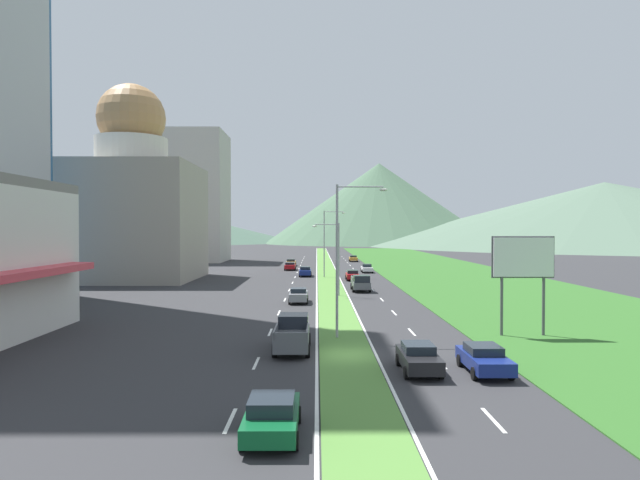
# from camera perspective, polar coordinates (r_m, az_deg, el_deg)

# --- Properties ---
(ground_plane) EXTENTS (600.00, 600.00, 0.00)m
(ground_plane) POSITION_cam_1_polar(r_m,az_deg,el_deg) (32.87, 2.78, -11.90)
(ground_plane) COLOR #2D2D30
(grass_median) EXTENTS (3.20, 240.00, 0.06)m
(grass_median) POSITION_cam_1_polar(r_m,az_deg,el_deg) (92.29, 0.75, -3.46)
(grass_median) COLOR #518438
(grass_median) RESTS_ON ground_plane
(grass_verge_right) EXTENTS (24.00, 240.00, 0.06)m
(grass_verge_right) POSITION_cam_1_polar(r_m,az_deg,el_deg) (94.94, 13.30, -3.36)
(grass_verge_right) COLOR #2D6023
(grass_verge_right) RESTS_ON ground_plane
(lane_dash_left_1) EXTENTS (0.16, 2.80, 0.01)m
(lane_dash_left_1) POSITION_cam_1_polar(r_m,az_deg,el_deg) (22.57, -9.32, -18.03)
(lane_dash_left_1) COLOR silver
(lane_dash_left_1) RESTS_ON ground_plane
(lane_dash_left_2) EXTENTS (0.16, 2.80, 0.01)m
(lane_dash_left_2) POSITION_cam_1_polar(r_m,az_deg,el_deg) (31.22, -6.65, -12.60)
(lane_dash_left_2) COLOR silver
(lane_dash_left_2) RESTS_ON ground_plane
(lane_dash_left_3) EXTENTS (0.16, 2.80, 0.01)m
(lane_dash_left_3) POSITION_cam_1_polar(r_m,az_deg,el_deg) (40.07, -5.20, -9.53)
(lane_dash_left_3) COLOR silver
(lane_dash_left_3) RESTS_ON ground_plane
(lane_dash_left_4) EXTENTS (0.16, 2.80, 0.01)m
(lane_dash_left_4) POSITION_cam_1_polar(r_m,az_deg,el_deg) (49.00, -4.30, -7.57)
(lane_dash_left_4) COLOR silver
(lane_dash_left_4) RESTS_ON ground_plane
(lane_dash_left_5) EXTENTS (0.16, 2.80, 0.01)m
(lane_dash_left_5) POSITION_cam_1_polar(r_m,az_deg,el_deg) (57.98, -3.67, -6.21)
(lane_dash_left_5) COLOR silver
(lane_dash_left_5) RESTS_ON ground_plane
(lane_dash_left_6) EXTENTS (0.16, 2.80, 0.01)m
(lane_dash_left_6) POSITION_cam_1_polar(r_m,az_deg,el_deg) (66.99, -3.22, -5.22)
(lane_dash_left_6) COLOR silver
(lane_dash_left_6) RESTS_ON ground_plane
(lane_dash_left_7) EXTENTS (0.16, 2.80, 0.01)m
(lane_dash_left_7) POSITION_cam_1_polar(r_m,az_deg,el_deg) (76.02, -2.88, -4.47)
(lane_dash_left_7) COLOR silver
(lane_dash_left_7) RESTS_ON ground_plane
(lane_dash_left_8) EXTENTS (0.16, 2.80, 0.01)m
(lane_dash_left_8) POSITION_cam_1_polar(r_m,az_deg,el_deg) (85.06, -2.60, -3.87)
(lane_dash_left_8) COLOR silver
(lane_dash_left_8) RESTS_ON ground_plane
(lane_dash_left_9) EXTENTS (0.16, 2.80, 0.01)m
(lane_dash_left_9) POSITION_cam_1_polar(r_m,az_deg,el_deg) (94.11, -2.39, -3.39)
(lane_dash_left_9) COLOR silver
(lane_dash_left_9) RESTS_ON ground_plane
(lane_dash_left_10) EXTENTS (0.16, 2.80, 0.01)m
(lane_dash_left_10) POSITION_cam_1_polar(r_m,az_deg,el_deg) (103.17, -2.21, -2.99)
(lane_dash_left_10) COLOR silver
(lane_dash_left_10) RESTS_ON ground_plane
(lane_dash_left_11) EXTENTS (0.16, 2.80, 0.01)m
(lane_dash_left_11) POSITION_cam_1_polar(r_m,az_deg,el_deg) (112.23, -2.06, -2.66)
(lane_dash_left_11) COLOR silver
(lane_dash_left_11) RESTS_ON ground_plane
(lane_dash_left_12) EXTENTS (0.16, 2.80, 0.01)m
(lane_dash_left_12) POSITION_cam_1_polar(r_m,az_deg,el_deg) (121.29, -1.93, -2.38)
(lane_dash_left_12) COLOR silver
(lane_dash_left_12) RESTS_ON ground_plane
(lane_dash_left_13) EXTENTS (0.16, 2.80, 0.01)m
(lane_dash_left_13) POSITION_cam_1_polar(r_m,az_deg,el_deg) (130.36, -1.82, -2.13)
(lane_dash_left_13) COLOR silver
(lane_dash_left_13) RESTS_ON ground_plane
(lane_dash_left_14) EXTENTS (0.16, 2.80, 0.01)m
(lane_dash_left_14) POSITION_cam_1_polar(r_m,az_deg,el_deg) (139.43, -1.72, -1.92)
(lane_dash_left_14) COLOR silver
(lane_dash_left_14) RESTS_ON ground_plane
(lane_dash_left_15) EXTENTS (0.16, 2.80, 0.01)m
(lane_dash_left_15) POSITION_cam_1_polar(r_m,az_deg,el_deg) (148.50, -1.64, -1.73)
(lane_dash_left_15) COLOR silver
(lane_dash_left_15) RESTS_ON ground_plane
(lane_dash_right_1) EXTENTS (0.16, 2.80, 0.01)m
(lane_dash_right_1) POSITION_cam_1_polar(r_m,az_deg,el_deg) (23.35, 17.57, -17.41)
(lane_dash_right_1) COLOR silver
(lane_dash_right_1) RESTS_ON ground_plane
(lane_dash_right_2) EXTENTS (0.16, 2.80, 0.01)m
(lane_dash_right_2) POSITION_cam_1_polar(r_m,az_deg,el_deg) (31.79, 12.40, -12.37)
(lane_dash_right_2) COLOR silver
(lane_dash_right_2) RESTS_ON ground_plane
(lane_dash_right_3) EXTENTS (0.16, 2.80, 0.01)m
(lane_dash_right_3) POSITION_cam_1_polar(r_m,az_deg,el_deg) (40.51, 9.53, -9.42)
(lane_dash_right_3) COLOR silver
(lane_dash_right_3) RESTS_ON ground_plane
(lane_dash_right_4) EXTENTS (0.16, 2.80, 0.01)m
(lane_dash_right_4) POSITION_cam_1_polar(r_m,az_deg,el_deg) (49.36, 7.70, -7.51)
(lane_dash_right_4) COLOR silver
(lane_dash_right_4) RESTS_ON ground_plane
(lane_dash_right_5) EXTENTS (0.16, 2.80, 0.01)m
(lane_dash_right_5) POSITION_cam_1_polar(r_m,az_deg,el_deg) (58.29, 6.45, -6.18)
(lane_dash_right_5) COLOR silver
(lane_dash_right_5) RESTS_ON ground_plane
(lane_dash_right_6) EXTENTS (0.16, 2.80, 0.01)m
(lane_dash_right_6) POSITION_cam_1_polar(r_m,az_deg,el_deg) (67.26, 5.53, -5.20)
(lane_dash_right_6) COLOR silver
(lane_dash_right_6) RESTS_ON ground_plane
(lane_dash_right_7) EXTENTS (0.16, 2.80, 0.01)m
(lane_dash_right_7) POSITION_cam_1_polar(r_m,az_deg,el_deg) (76.25, 4.83, -4.45)
(lane_dash_right_7) COLOR silver
(lane_dash_right_7) RESTS_ON ground_plane
(lane_dash_right_8) EXTENTS (0.16, 2.80, 0.01)m
(lane_dash_right_8) POSITION_cam_1_polar(r_m,az_deg,el_deg) (85.27, 4.28, -3.86)
(lane_dash_right_8) COLOR silver
(lane_dash_right_8) RESTS_ON ground_plane
(lane_dash_right_9) EXTENTS (0.16, 2.80, 0.01)m
(lane_dash_right_9) POSITION_cam_1_polar(r_m,az_deg,el_deg) (94.30, 3.83, -3.38)
(lane_dash_right_9) COLOR silver
(lane_dash_right_9) RESTS_ON ground_plane
(lane_dash_right_10) EXTENTS (0.16, 2.80, 0.01)m
(lane_dash_right_10) POSITION_cam_1_polar(r_m,az_deg,el_deg) (103.34, 3.46, -2.99)
(lane_dash_right_10) COLOR silver
(lane_dash_right_10) RESTS_ON ground_plane
(lane_dash_right_11) EXTENTS (0.16, 2.80, 0.01)m
(lane_dash_right_11) POSITION_cam_1_polar(r_m,az_deg,el_deg) (112.39, 3.16, -2.65)
(lane_dash_right_11) COLOR silver
(lane_dash_right_11) RESTS_ON ground_plane
(lane_dash_right_12) EXTENTS (0.16, 2.80, 0.01)m
(lane_dash_right_12) POSITION_cam_1_polar(r_m,az_deg,el_deg) (121.44, 2.89, -2.37)
(lane_dash_right_12) COLOR silver
(lane_dash_right_12) RESTS_ON ground_plane
(lane_dash_right_13) EXTENTS (0.16, 2.80, 0.01)m
(lane_dash_right_13) POSITION_cam_1_polar(r_m,az_deg,el_deg) (130.50, 2.67, -2.13)
(lane_dash_right_13) COLOR silver
(lane_dash_right_13) RESTS_ON ground_plane
(lane_dash_right_14) EXTENTS (0.16, 2.80, 0.01)m
(lane_dash_right_14) POSITION_cam_1_polar(r_m,az_deg,el_deg) (139.56, 2.47, -1.92)
(lane_dash_right_14) COLOR silver
(lane_dash_right_14) RESTS_ON ground_plane
(lane_dash_right_15) EXTENTS (0.16, 2.80, 0.01)m
(lane_dash_right_15) POSITION_cam_1_polar(r_m,az_deg,el_deg) (148.62, 2.30, -1.73)
(lane_dash_right_15) COLOR silver
(lane_dash_right_15) RESTS_ON ground_plane
(edge_line_median_left) EXTENTS (0.16, 240.00, 0.01)m
(edge_line_median_left) POSITION_cam_1_polar(r_m,az_deg,el_deg) (92.27, -0.34, -3.48)
(edge_line_median_left) COLOR silver
(edge_line_median_left) RESTS_ON ground_plane
(edge_line_median_right) EXTENTS (0.16, 240.00, 0.01)m
(edge_line_median_right) POSITION_cam_1_polar(r_m,az_deg,el_deg) (92.34, 1.83, -3.48)
(edge_line_median_right) COLOR silver
(edge_line_median_right) RESTS_ON ground_plane
(domed_building) EXTENTS (18.72, 18.72, 28.68)m
(domed_building) POSITION_cam_1_polar(r_m,az_deg,el_deg) (85.38, -18.97, 3.50)
(domed_building) COLOR #9E9384
(domed_building) RESTS_ON ground_plane
(midrise_colored) EXTENTS (15.58, 15.58, 29.67)m
(midrise_colored) POSITION_cam_1_polar(r_m,az_deg,el_deg) (130.31, -13.18, 4.36)
(midrise_colored) COLOR #B7B2A8
(midrise_colored) RESTS_ON ground_plane
(hill_far_left) EXTENTS (175.01, 175.01, 21.53)m
(hill_far_left) POSITION_cam_1_polar(r_m,az_deg,el_deg) (334.48, -17.64, 1.64)
(hill_far_left) COLOR #3D5647
(hill_far_left) RESTS_ON ground_plane
(hill_far_center) EXTENTS (120.59, 120.59, 42.19)m
(hill_far_center) POSITION_cam_1_polar(r_m,az_deg,el_deg) (290.86, 6.16, 3.81)
(hill_far_center) COLOR #47664C
(hill_far_center) RESTS_ON ground_plane
(hill_far_right) EXTENTS (229.20, 229.20, 29.32)m
(hill_far_right) POSITION_cam_1_polar(r_m,az_deg,el_deg) (287.10, 27.47, 2.44)
(hill_far_right) COLOR #516B56
(hill_far_right) RESTS_ON ground_plane
(street_lamp_near) EXTENTS (3.51, 0.28, 10.44)m
(street_lamp_near) POSITION_cam_1_polar(r_m,az_deg,el_deg) (37.15, 2.35, -1.06)
(street_lamp_near) COLOR #99999E
(street_lamp_near) RESTS_ON ground_plane
(street_lamp_mid) EXTENTS (3.03, 0.35, 8.09)m
(street_lamp_mid) POSITION_cam_1_polar(r_m,az_deg,el_deg) (60.65, 1.61, -1.41)
(street_lamp_mid) COLOR #99999E
(street_lamp_mid) RESTS_ON ground_plane
(street_lamp_far) EXTENTS (3.34, 0.28, 10.26)m
(street_lamp_far) POSITION_cam_1_polar(r_m,az_deg,el_deg) (84.10, 0.67, 0.09)
(street_lamp_far) COLOR #99999E
(street_lamp_far) RESTS_ON ground_plane
(billboard_roadside) EXTENTS (4.35, 0.28, 6.94)m
(billboard_roadside) POSITION_cam_1_polar(r_m,az_deg,el_deg) (40.35, 20.38, -2.19)
(billboard_roadside) COLOR #4C4C51
(billboard_roadside) RESTS_ON ground_plane
(car_0) EXTENTS (2.03, 4.38, 1.41)m
(car_0) POSITION_cam_1_polar(r_m,az_deg,el_deg) (30.12, 16.70, -11.72)
(car_0) COLOR navy
(car_0) RESTS_ON ground_plane
(car_1) EXTENTS (1.92, 4.08, 1.50)m
(car_1) POSITION_cam_1_polar(r_m,az_deg,el_deg) (55.38, -2.25, -5.76)
(car_1) COLOR slate
(car_1) RESTS_ON ground_plane
(car_2) EXTENTS (1.94, 4.51, 1.54)m
(car_2) POSITION_cam_1_polar(r_m,az_deg,el_deg) (86.32, -1.54, -3.28)
(car_2) COLOR navy
(car_2) RESTS_ON ground_plane
(car_3) EXTENTS (1.87, 4.54, 1.41)m
(car_3) POSITION_cam_1_polar(r_m,az_deg,el_deg) (125.94, 3.48, -1.92)
(car_3) COLOR #C6842D
(car_3) RESTS_ON ground_plane
(car_4) EXTENTS (2.02, 4.49, 1.42)m
(car_4) POSITION_cam_1_polar(r_m,az_deg,el_deg) (99.55, -3.13, -2.72)
(car_4) COLOR maroon
(car_4) RESTS_ON ground_plane
(car_5) EXTENTS (1.92, 4.51, 1.46)m
(car_5) POSITION_cam_1_polar(r_m,az_deg,el_deg) (79.85, 3.39, -3.66)
(car_5) COLOR maroon
(car_5) RESTS_ON ground_plane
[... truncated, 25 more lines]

